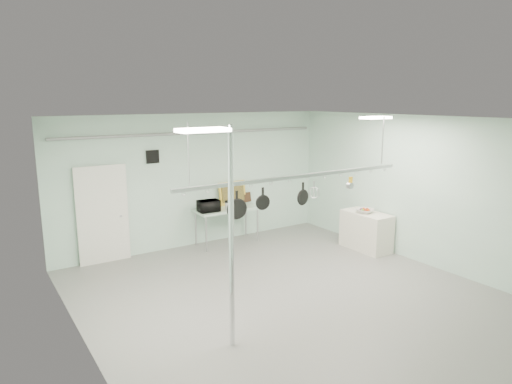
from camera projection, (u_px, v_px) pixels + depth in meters
floor at (298, 302)px, 8.09m from camera, size 8.00×8.00×0.00m
ceiling at (302, 120)px, 7.45m from camera, size 7.00×8.00×0.02m
back_wall at (197, 180)px, 11.04m from camera, size 7.00×0.02×3.20m
right_wall at (429, 192)px, 9.64m from camera, size 0.02×8.00×3.20m
door at (103, 216)px, 9.88m from camera, size 1.10×0.10×2.20m
wall_vent at (153, 157)px, 10.31m from camera, size 0.30×0.04×0.30m
conduit_pipe at (197, 133)px, 10.74m from camera, size 6.60×0.07×0.07m
chrome_pole at (231, 240)px, 6.37m from camera, size 0.08×0.08×3.20m
prep_table at (227, 211)px, 11.20m from camera, size 1.60×0.70×0.91m
side_cabinet at (366, 231)px, 10.84m from camera, size 0.60×1.20×0.90m
pot_rack at (299, 175)px, 8.00m from camera, size 4.80×0.06×1.00m
light_panel_left at (203, 130)px, 5.62m from camera, size 0.65×0.30×0.05m
light_panel_right at (376, 118)px, 9.23m from camera, size 0.65×0.30×0.05m
microwave at (209, 206)px, 10.81m from camera, size 0.51×0.36×0.27m
coffee_canister at (228, 206)px, 10.99m from camera, size 0.18×0.18×0.19m
painting_large at (232, 193)px, 11.55m from camera, size 0.79×0.19×0.58m
painting_small at (246, 197)px, 11.80m from camera, size 0.31×0.11×0.25m
fruit_bowl at (365, 211)px, 10.72m from camera, size 0.49×0.49×0.10m
skillet_left at (237, 205)px, 7.39m from camera, size 0.35×0.12×0.48m
skillet_mid at (263, 198)px, 7.65m from camera, size 0.26×0.10×0.36m
skillet_right at (303, 193)px, 8.12m from camera, size 0.29×0.12×0.41m
whisk at (314, 190)px, 8.25m from camera, size 0.27×0.27×0.35m
grater at (351, 182)px, 8.73m from camera, size 0.09×0.05×0.22m
saucepan at (350, 182)px, 8.72m from camera, size 0.13×0.10×0.23m
fruit_cluster at (365, 209)px, 10.71m from camera, size 0.24×0.24×0.09m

